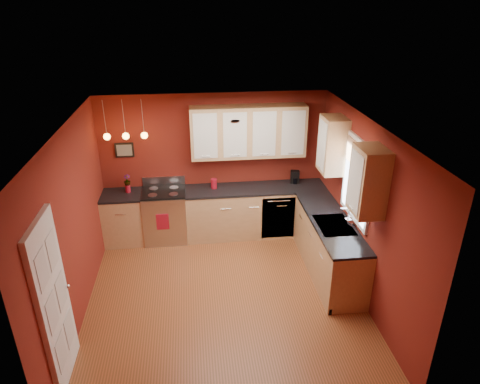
{
  "coord_description": "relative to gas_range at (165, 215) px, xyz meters",
  "views": [
    {
      "loc": [
        -0.38,
        -5.15,
        4.11
      ],
      "look_at": [
        0.35,
        1.0,
        1.24
      ],
      "focal_mm": 32.0,
      "sensor_mm": 36.0,
      "label": 1
    }
  ],
  "objects": [
    {
      "name": "window",
      "position": [
        2.89,
        -1.5,
        1.21
      ],
      "size": [
        0.06,
        1.02,
        1.22
      ],
      "color": "white",
      "rests_on": "wall_right"
    },
    {
      "name": "coffee_maker",
      "position": [
        2.4,
        0.14,
        0.56
      ],
      "size": [
        0.18,
        0.18,
        0.23
      ],
      "rotation": [
        0.0,
        0.0,
        -0.18
      ],
      "color": "black",
      "rests_on": "counter_back_right"
    },
    {
      "name": "base_cabinets_back_left",
      "position": [
        -0.73,
        -0.0,
        -0.03
      ],
      "size": [
        0.7,
        0.6,
        0.9
      ],
      "primitive_type": "cube",
      "color": "tan",
      "rests_on": "floor"
    },
    {
      "name": "base_cabinets_right",
      "position": [
        2.62,
        -1.35,
        -0.03
      ],
      "size": [
        0.6,
        2.1,
        0.9
      ],
      "primitive_type": "cube",
      "color": "tan",
      "rests_on": "floor"
    },
    {
      "name": "sink",
      "position": [
        2.62,
        -1.5,
        0.43
      ],
      "size": [
        0.5,
        0.7,
        0.33
      ],
      "color": "gray",
      "rests_on": "counter_right"
    },
    {
      "name": "soap_pump",
      "position": [
        2.8,
        -1.57,
        0.55
      ],
      "size": [
        0.1,
        0.1,
        0.19
      ],
      "primitive_type": "imported",
      "rotation": [
        0.0,
        0.0,
        0.16
      ],
      "color": "white",
      "rests_on": "counter_right"
    },
    {
      "name": "flowers",
      "position": [
        -0.62,
        0.07,
        0.68
      ],
      "size": [
        0.12,
        0.12,
        0.21
      ],
      "primitive_type": "imported",
      "rotation": [
        0.0,
        0.0,
        0.02
      ],
      "color": "maroon",
      "rests_on": "red_vase"
    },
    {
      "name": "counter_back_right",
      "position": [
        1.65,
        -0.0,
        0.44
      ],
      "size": [
        2.54,
        0.62,
        0.04
      ],
      "primitive_type": "cube",
      "color": "black",
      "rests_on": "base_cabinets_back_right"
    },
    {
      "name": "wall_picture",
      "position": [
        -0.63,
        0.28,
        1.17
      ],
      "size": [
        0.32,
        0.03,
        0.26
      ],
      "primitive_type": "cube",
      "color": "black",
      "rests_on": "wall_back"
    },
    {
      "name": "ceiling",
      "position": [
        0.92,
        -1.8,
        2.12
      ],
      "size": [
        4.0,
        4.2,
        0.02
      ],
      "primitive_type": "cube",
      "color": "silver",
      "rests_on": "wall_back"
    },
    {
      "name": "floor",
      "position": [
        0.92,
        -1.8,
        -0.48
      ],
      "size": [
        4.2,
        4.2,
        0.0
      ],
      "primitive_type": "plane",
      "color": "#964B2B",
      "rests_on": "ground"
    },
    {
      "name": "counter_right",
      "position": [
        2.62,
        -1.35,
        0.44
      ],
      "size": [
        0.62,
        2.1,
        0.04
      ],
      "primitive_type": "cube",
      "color": "black",
      "rests_on": "base_cabinets_right"
    },
    {
      "name": "counter_back_left",
      "position": [
        -0.73,
        -0.0,
        0.44
      ],
      "size": [
        0.7,
        0.62,
        0.04
      ],
      "primitive_type": "cube",
      "color": "black",
      "rests_on": "base_cabinets_back_left"
    },
    {
      "name": "wall_back",
      "position": [
        0.92,
        0.3,
        0.82
      ],
      "size": [
        4.0,
        0.02,
        2.6
      ],
      "primitive_type": "cube",
      "color": "maroon",
      "rests_on": "floor"
    },
    {
      "name": "upper_cabinets_right",
      "position": [
        2.75,
        -1.48,
        1.47
      ],
      "size": [
        0.35,
        1.95,
        0.9
      ],
      "primitive_type": "cube",
      "color": "tan",
      "rests_on": "wall_right"
    },
    {
      "name": "wall_left",
      "position": [
        -1.08,
        -1.8,
        0.82
      ],
      "size": [
        0.02,
        4.2,
        2.6
      ],
      "primitive_type": "cube",
      "color": "maroon",
      "rests_on": "floor"
    },
    {
      "name": "base_cabinets_back_right",
      "position": [
        1.65,
        -0.0,
        -0.03
      ],
      "size": [
        2.54,
        0.6,
        0.9
      ],
      "primitive_type": "cube",
      "color": "tan",
      "rests_on": "floor"
    },
    {
      "name": "red_canister",
      "position": [
        0.9,
        0.06,
        0.55
      ],
      "size": [
        0.12,
        0.12,
        0.18
      ],
      "color": "maroon",
      "rests_on": "counter_back_right"
    },
    {
      "name": "wall_right",
      "position": [
        2.92,
        -1.8,
        0.82
      ],
      "size": [
        0.02,
        4.2,
        2.6
      ],
      "primitive_type": "cube",
      "color": "maroon",
      "rests_on": "floor"
    },
    {
      "name": "dish_towel",
      "position": [
        -0.03,
        -0.33,
        0.04
      ],
      "size": [
        0.22,
        0.01,
        0.3
      ],
      "primitive_type": "cube",
      "color": "maroon",
      "rests_on": "gas_range"
    },
    {
      "name": "gas_range",
      "position": [
        0.0,
        0.0,
        0.0
      ],
      "size": [
        0.76,
        0.64,
        1.11
      ],
      "color": "#B6B6BB",
      "rests_on": "floor"
    },
    {
      "name": "upper_cabinets_back",
      "position": [
        1.52,
        0.12,
        1.47
      ],
      "size": [
        2.0,
        0.35,
        0.9
      ],
      "primitive_type": "cube",
      "color": "tan",
      "rests_on": "wall_back"
    },
    {
      "name": "door_left_wall",
      "position": [
        -1.05,
        -3.0,
        0.54
      ],
      "size": [
        0.12,
        0.82,
        2.05
      ],
      "color": "white",
      "rests_on": "floor"
    },
    {
      "name": "red_vase",
      "position": [
        -0.62,
        0.07,
        0.53
      ],
      "size": [
        0.09,
        0.09,
        0.14
      ],
      "primitive_type": "cylinder",
      "color": "maroon",
      "rests_on": "counter_back_left"
    },
    {
      "name": "dishwasher_front",
      "position": [
        2.02,
        -0.29,
        -0.03
      ],
      "size": [
        0.6,
        0.02,
        0.8
      ],
      "primitive_type": "cube",
      "color": "#B6B6BB",
      "rests_on": "base_cabinets_back_right"
    },
    {
      "name": "pendant_lights",
      "position": [
        -0.53,
        -0.05,
        1.53
      ],
      "size": [
        0.71,
        0.11,
        0.66
      ],
      "color": "gray",
      "rests_on": "ceiling"
    },
    {
      "name": "wall_front",
      "position": [
        0.92,
        -3.9,
        0.82
      ],
      "size": [
        4.0,
        0.02,
        2.6
      ],
      "primitive_type": "cube",
      "color": "maroon",
      "rests_on": "floor"
    }
  ]
}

